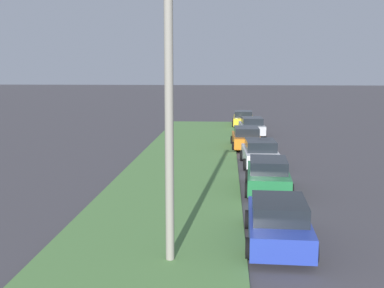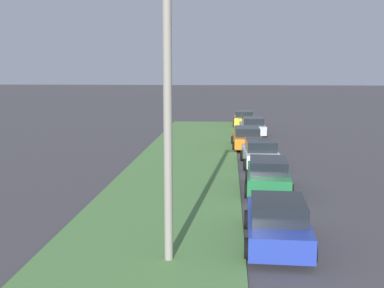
{
  "view_description": "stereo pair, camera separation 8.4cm",
  "coord_description": "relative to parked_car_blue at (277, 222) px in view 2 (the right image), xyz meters",
  "views": [
    {
      "loc": [
        -7.75,
        4.86,
        5.4
      ],
      "look_at": [
        15.3,
        6.56,
        1.74
      ],
      "focal_mm": 44.8,
      "sensor_mm": 36.0,
      "label": 1
    },
    {
      "loc": [
        -7.74,
        4.78,
        5.4
      ],
      "look_at": [
        15.3,
        6.56,
        1.74
      ],
      "focal_mm": 44.8,
      "sensor_mm": 36.0,
      "label": 2
    }
  ],
  "objects": [
    {
      "name": "parked_car_white",
      "position": [
        12.23,
        -0.25,
        0.0
      ],
      "size": [
        4.37,
        2.15,
        1.47
      ],
      "rotation": [
        0.0,
        0.0,
        0.04
      ],
      "color": "silver",
      "rests_on": "ground"
    },
    {
      "name": "grass_median",
      "position": [
        3.41,
        4.0,
        -0.66
      ],
      "size": [
        60.0,
        6.0,
        0.12
      ],
      "primitive_type": "cube",
      "color": "#517F42",
      "rests_on": "ground"
    },
    {
      "name": "parked_car_orange",
      "position": [
        18.12,
        0.3,
        0.0
      ],
      "size": [
        4.35,
        2.11,
        1.47
      ],
      "rotation": [
        0.0,
        0.0,
        0.03
      ],
      "color": "orange",
      "rests_on": "ground"
    },
    {
      "name": "streetlight",
      "position": [
        -1.7,
        2.8,
        3.67
      ],
      "size": [
        0.48,
        2.88,
        7.5
      ],
      "color": "gray",
      "rests_on": "ground"
    },
    {
      "name": "parked_car_blue",
      "position": [
        0.0,
        0.0,
        0.0
      ],
      "size": [
        4.36,
        2.13,
        1.47
      ],
      "rotation": [
        0.0,
        0.0,
        -0.03
      ],
      "color": "#23389E",
      "rests_on": "ground"
    },
    {
      "name": "parked_car_green",
      "position": [
        6.66,
        -0.23,
        0.0
      ],
      "size": [
        4.38,
        2.17,
        1.47
      ],
      "rotation": [
        0.0,
        0.0,
        -0.04
      ],
      "color": "#1E6B38",
      "rests_on": "ground"
    },
    {
      "name": "parked_car_yellow",
      "position": [
        30.71,
        0.11,
        0.0
      ],
      "size": [
        4.35,
        2.11,
        1.47
      ],
      "rotation": [
        0.0,
        0.0,
        -0.03
      ],
      "color": "gold",
      "rests_on": "ground"
    },
    {
      "name": "parked_car_silver",
      "position": [
        24.68,
        -0.4,
        0.0
      ],
      "size": [
        4.4,
        2.21,
        1.47
      ],
      "rotation": [
        0.0,
        0.0,
        0.06
      ],
      "color": "#B2B5BA",
      "rests_on": "ground"
    }
  ]
}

